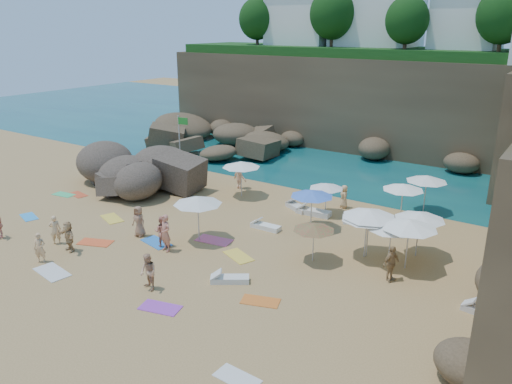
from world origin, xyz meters
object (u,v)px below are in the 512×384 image
Objects in this scene: rock_outcrop at (132,189)px; parasol_2 at (403,187)px; lounger_0 at (266,227)px; person_stand_1 at (162,231)px; person_stand_5 at (171,173)px; parasol_1 at (427,178)px; flag_pole at (181,137)px; person_stand_6 at (55,230)px; person_stand_3 at (391,263)px; person_stand_0 at (40,248)px; parasol_0 at (241,164)px; person_stand_4 at (344,197)px; person_stand_2 at (240,176)px.

rock_outcrop is 17.89m from parasol_2.
person_stand_1 is at bearing -124.25° from lounger_0.
person_stand_1 is at bearing -65.36° from person_stand_5.
parasol_1 is 1.30× the size of person_stand_5.
flag_pole reaches higher than person_stand_6.
person_stand_3 is 1.06× the size of person_stand_6.
person_stand_0 is 16.17m from person_stand_3.
person_stand_5 reaches higher than person_stand_0.
flag_pole is at bearing -82.59° from person_stand_1.
parasol_0 is at bearing 86.83° from person_stand_3.
parasol_1 is at bearing 15.37° from person_stand_0.
lounger_0 is 5.93m from person_stand_4.
person_stand_5 is at bearing -163.70° from parasol_1.
person_stand_1 is (7.80, -10.16, -2.01)m from flag_pole.
parasol_2 reaches higher than person_stand_5.
parasol_2 is 11.15m from person_stand_2.
person_stand_5 is (-16.15, -4.72, -1.16)m from parasol_1.
parasol_1 is 16.86m from person_stand_5.
flag_pole is at bearing 90.81° from person_stand_3.
person_stand_5 is 1.21× the size of person_stand_6.
lounger_0 is 1.15× the size of person_stand_0.
person_stand_3 is 16.62m from person_stand_6.
lounger_0 is at bearing -58.37° from person_stand_4.
lounger_0 is at bearing -41.08° from parasol_0.
person_stand_6 is at bearing -133.22° from parasol_1.
parasol_2 is 1.58× the size of person_stand_0.
person_stand_3 is (1.98, -7.25, -1.20)m from parasol_2.
parasol_0 is 1.68× the size of person_stand_0.
flag_pole is 3.01× the size of person_stand_0.
parasol_0 is 6.87m from person_stand_4.
rock_outcrop is at bearing -156.56° from parasol_0.
rock_outcrop is at bearing -63.87° from person_stand_1.
person_stand_2 is (-11.09, -0.40, -1.13)m from parasol_2.
person_stand_1 is 1.13× the size of person_stand_4.
person_stand_2 reaches higher than person_stand_4.
person_stand_0 is 0.90× the size of person_stand_3.
person_stand_0 reaches higher than rock_outcrop.
person_stand_4 is at bearing 22.39° from person_stand_0.
parasol_2 is at bearing 0.37° from flag_pole.
person_stand_1 is (1.25, -8.63, -1.33)m from parasol_0.
lounger_0 is 0.96× the size of person_stand_2.
parasol_1 is 1.47× the size of person_stand_3.
flag_pole is 1.79× the size of parasol_0.
person_stand_3 is (13.06, -6.85, -0.07)m from person_stand_2.
lounger_0 is at bearing -130.25° from parasol_1.
person_stand_5 is at bearing -170.54° from parasol_2.
parasol_2 is 18.89m from person_stand_6.
person_stand_2 is at bearing -107.13° from person_stand_1.
flag_pole is 12.42m from lounger_0.
person_stand_2 reaches higher than person_stand_1.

